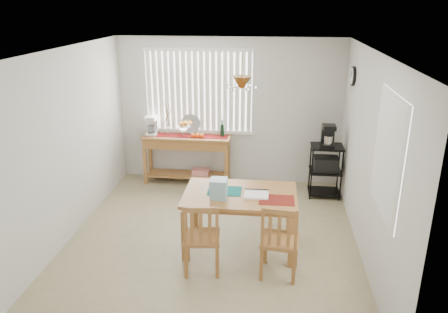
# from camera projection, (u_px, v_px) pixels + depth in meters

# --- Properties ---
(ground) EXTENTS (4.00, 4.50, 0.01)m
(ground) POSITION_uv_depth(u_px,v_px,m) (212.00, 240.00, 6.14)
(ground) COLOR tan
(room_shell) EXTENTS (4.20, 4.70, 2.70)m
(room_shell) POSITION_uv_depth(u_px,v_px,m) (212.00, 123.00, 5.59)
(room_shell) COLOR silver
(room_shell) RESTS_ON ground
(sideboard) EXTENTS (1.58, 0.44, 0.89)m
(sideboard) POSITION_uv_depth(u_px,v_px,m) (187.00, 148.00, 7.87)
(sideboard) COLOR #A56D37
(sideboard) RESTS_ON ground
(sideboard_items) EXTENTS (1.50, 0.37, 0.68)m
(sideboard_items) POSITION_uv_depth(u_px,v_px,m) (172.00, 128.00, 7.80)
(sideboard_items) COLOR maroon
(sideboard_items) RESTS_ON sideboard
(wire_cart) EXTENTS (0.53, 0.42, 0.90)m
(wire_cart) POSITION_uv_depth(u_px,v_px,m) (326.00, 166.00, 7.36)
(wire_cart) COLOR black
(wire_cart) RESTS_ON ground
(cart_items) EXTENTS (0.21, 0.25, 0.37)m
(cart_items) POSITION_uv_depth(u_px,v_px,m) (328.00, 136.00, 7.19)
(cart_items) COLOR black
(cart_items) RESTS_ON wire_cart
(dining_table) EXTENTS (1.48, 0.96, 0.79)m
(dining_table) POSITION_uv_depth(u_px,v_px,m) (240.00, 200.00, 5.74)
(dining_table) COLOR #A56D37
(dining_table) RESTS_ON ground
(table_items) EXTENTS (1.13, 0.52, 0.25)m
(table_items) POSITION_uv_depth(u_px,v_px,m) (228.00, 190.00, 5.58)
(table_items) COLOR #126864
(table_items) RESTS_ON dining_table
(chair_left) EXTENTS (0.49, 0.49, 0.95)m
(chair_left) POSITION_uv_depth(u_px,v_px,m) (202.00, 238.00, 5.27)
(chair_left) COLOR #A56D37
(chair_left) RESTS_ON ground
(chair_right) EXTENTS (0.49, 0.49, 0.97)m
(chair_right) POSITION_uv_depth(u_px,v_px,m) (280.00, 241.00, 5.19)
(chair_right) COLOR #A56D37
(chair_right) RESTS_ON ground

